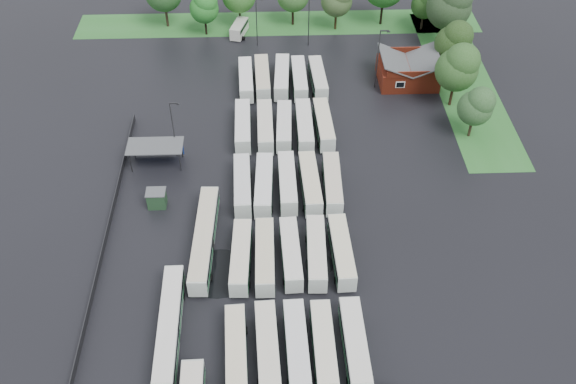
{
  "coord_description": "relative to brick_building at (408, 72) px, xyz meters",
  "views": [
    {
      "loc": [
        -0.31,
        -52.75,
        62.05
      ],
      "look_at": [
        2.0,
        12.0,
        2.5
      ],
      "focal_mm": 40.0,
      "sensor_mm": 36.0,
      "label": 1
    }
  ],
  "objects": [
    {
      "name": "lamp_post_ne",
      "position": [
        -5.71,
        -1.5,
        4.46
      ],
      "size": [
        1.68,
        0.33,
        10.9
      ],
      "color": "#2D2D30",
      "rests_on": "ground"
    },
    {
      "name": "bus_r2c3",
      "position": [
        -18.79,
        -41.31,
        -0.18
      ],
      "size": [
        2.7,
        11.1,
        3.07
      ],
      "rotation": [
        0.0,
        0.0,
        -0.03
      ],
      "color": "silver",
      "rests_on": "ground"
    },
    {
      "name": "lamp_post_back_w",
      "position": [
        -26.13,
        13.45,
        3.64
      ],
      "size": [
        1.46,
        0.28,
        9.48
      ],
      "color": "#2D2D30",
      "rests_on": "ground"
    },
    {
      "name": "wash_shed",
      "position": [
        -41.2,
        -20.74,
        1.12
      ],
      "size": [
        8.2,
        4.2,
        3.58
      ],
      "color": "#2D2D30",
      "rests_on": "ground"
    },
    {
      "name": "puddle_3",
      "position": [
        -18.4,
        -41.86,
        -1.86
      ],
      "size": [
        3.73,
        3.73,
        0.01
      ],
      "primitive_type": "cylinder",
      "color": "black",
      "rests_on": "ground"
    },
    {
      "name": "bus_r4c1",
      "position": [
        -25.01,
        -14.65,
        -0.14
      ],
      "size": [
        2.56,
        11.33,
        3.14
      ],
      "rotation": [
        0.0,
        0.0,
        0.01
      ],
      "color": "silver",
      "rests_on": "ground"
    },
    {
      "name": "bus_r3c4",
      "position": [
        -15.63,
        -28.31,
        -0.17
      ],
      "size": [
        2.65,
        11.13,
        3.08
      ],
      "rotation": [
        0.0,
        0.0,
        -0.03
      ],
      "color": "silver",
      "rests_on": "ground"
    },
    {
      "name": "bus_r5c3",
      "position": [
        -18.99,
        -0.98,
        -0.17
      ],
      "size": [
        2.48,
        11.08,
        3.08
      ],
      "rotation": [
        0.0,
        0.0,
        0.01
      ],
      "color": "silver",
      "rests_on": "ground"
    },
    {
      "name": "ground",
      "position": [
        -24.0,
        -42.77,
        -1.87
      ],
      "size": [
        160.0,
        160.0,
        0.0
      ],
      "primitive_type": "plane",
      "color": "black",
      "rests_on": "ground"
    },
    {
      "name": "bus_r3c3",
      "position": [
        -18.78,
        -28.25,
        -0.13
      ],
      "size": [
        2.88,
        11.43,
        3.16
      ],
      "rotation": [
        0.0,
        0.0,
        0.04
      ],
      "color": "silver",
      "rests_on": "ground"
    },
    {
      "name": "bus_r1c3",
      "position": [
        -18.94,
        -55.23,
        -0.18
      ],
      "size": [
        2.45,
        11.04,
        3.07
      ],
      "rotation": [
        0.0,
        0.0,
        0.01
      ],
      "color": "silver",
      "rests_on": "ground"
    },
    {
      "name": "lamp_post_nw",
      "position": [
        -38.38,
        -19.17,
        3.75
      ],
      "size": [
        1.49,
        0.29,
        9.67
      ],
      "color": "#2D2D30",
      "rests_on": "ground"
    },
    {
      "name": "bus_r3c2",
      "position": [
        -21.99,
        -27.91,
        -0.17
      ],
      "size": [
        2.52,
        11.13,
        3.09
      ],
      "rotation": [
        0.0,
        0.0,
        0.01
      ],
      "color": "silver",
      "rests_on": "ground"
    },
    {
      "name": "puddle_2",
      "position": [
        -31.16,
        -42.82,
        -1.86
      ],
      "size": [
        8.14,
        8.14,
        0.01
      ],
      "primitive_type": "cylinder",
      "color": "black",
      "rests_on": "ground"
    },
    {
      "name": "brick_building",
      "position": [
        0.0,
        0.0,
        0.0
      ],
      "size": [
        10.07,
        8.6,
        5.39
      ],
      "color": "maroon",
      "rests_on": "ground"
    },
    {
      "name": "west_fence",
      "position": [
        -46.2,
        -34.77,
        -1.27
      ],
      "size": [
        0.1,
        50.0,
        1.2
      ],
      "primitive_type": "cube",
      "color": "#2D2D30",
      "rests_on": "ground"
    },
    {
      "name": "tree_north_6",
      "position": [
        6.29,
        18.68,
        3.6
      ],
      "size": [
        5.14,
        5.14,
        8.51
      ],
      "color": "black",
      "rests_on": "ground"
    },
    {
      "name": "bus_r3c0",
      "position": [
        -28.34,
        -28.19,
        -0.18
      ],
      "size": [
        2.68,
        11.09,
        3.07
      ],
      "rotation": [
        0.0,
        0.0,
        0.03
      ],
      "color": "silver",
      "rests_on": "ground"
    },
    {
      "name": "bus_r2c2",
      "position": [
        -22.01,
        -41.33,
        -0.22
      ],
      "size": [
        2.7,
        10.84,
        2.99
      ],
      "rotation": [
        0.0,
        0.0,
        0.04
      ],
      "color": "silver",
      "rests_on": "ground"
    },
    {
      "name": "bus_r4c2",
      "position": [
        -22.04,
        -14.56,
        -0.21
      ],
      "size": [
        2.72,
        10.89,
        3.01
      ],
      "rotation": [
        0.0,
        0.0,
        -0.04
      ],
      "color": "silver",
      "rests_on": "ground"
    },
    {
      "name": "tree_east_1",
      "position": [
        6.19,
        -7.47,
        5.56
      ],
      "size": [
        6.97,
        6.97,
        11.55
      ],
      "color": "#311F12",
      "rests_on": "ground"
    },
    {
      "name": "bus_r4c0",
      "position": [
        -28.5,
        -14.41,
        -0.14
      ],
      "size": [
        2.61,
        11.33,
        3.14
      ],
      "rotation": [
        0.0,
        0.0,
        0.02
      ],
      "color": "silver",
      "rests_on": "ground"
    },
    {
      "name": "bus_r1c1",
      "position": [
        -25.13,
        -55.2,
        -0.16
      ],
      "size": [
        2.87,
        11.26,
        3.11
      ],
      "rotation": [
        0.0,
        0.0,
        0.05
      ],
      "color": "silver",
      "rests_on": "ground"
    },
    {
      "name": "bus_r3c1",
      "position": [
        -25.31,
        -28.3,
        -0.14
      ],
      "size": [
        2.81,
        11.33,
        3.13
      ],
      "rotation": [
        0.0,
        0.0,
        -0.04
      ],
      "color": "silver",
      "rests_on": "ground"
    },
    {
      "name": "bus_r1c4",
      "position": [
        -15.49,
        -55.16,
        -0.13
      ],
      "size": [
        2.59,
        11.38,
        3.16
      ],
      "rotation": [
        0.0,
        0.0,
        0.02
      ],
      "color": "silver",
      "rests_on": "ground"
    },
    {
      "name": "tree_east_2",
      "position": [
        7.83,
        1.89,
        4.91
      ],
      "size": [
        6.36,
        6.36,
        10.53
      ],
      "color": "black",
      "rests_on": "ground"
    },
    {
      "name": "bus_r2c0",
      "position": [
        -28.3,
        -41.66,
        -0.19
      ],
      "size": [
        2.74,
        11.05,
        3.05
      ],
      "rotation": [
        0.0,
        0.0,
        -0.04
      ],
      "color": "silver",
      "rests_on": "ground"
    },
    {
      "name": "tree_east_3",
      "position": [
        9.05,
        11.8,
        6.87
      ],
      "size": [
        8.2,
        8.2,
        13.58
      ],
      "color": "#392818",
      "rests_on": "ground"
    },
    {
      "name": "artic_bus_west_b",
      "position": [
        -33.07,
        -38.4,
        -0.12
      ],
      "size": [
        3.07,
        17.08,
        3.15
      ],
      "rotation": [
        0.0,
        0.0,
        -0.04
      ],
      "color": "silver",
      "rests_on": "ground"
    },
    {
      "name": "bus_r2c4",
      "position": [
        -15.6,
        -41.25,
        -0.17
      ],
      "size": [
        2.74,
        11.14,
        3.08
      ],
      "rotation": [
        0.0,
        0.0,
        0.04
      ],
      "color": "silver",
      "rests_on": "ground"
    },
    {
      "name": "bus_r5c4",
      "position": [
        -15.74,
        -0.83,
        -0.22
      ],
      "size": [
        2.82,
        10.87,
        3.0
      ],
      "rotation": [
        0.0,
        0.0,
        0.05
      ],
      "color": "silver",
      "rests_on": "ground"
    },
    {
      "name": "tree_north_1",
      "position": [
        -36.06,
        18.05,
        4.03
      ],
      "size": [
        5.53,
        5.53,
        9.17
      ],
      "color": "black",
      "rests_on": "ground"
    },
    {
      "name": "utility_hut",
      "position": [
        -40.2,
        -30.17,
        -0.55
      ],
      "size": [
        2.7,
        2.2,
        2.62
      ],
      "color": "#1C3C20",
      "rests_on": "ground"
    },
    {
      "name": "lamp_post_back_e",
      "position": [
        -16.43,
        13.2,
        4.47
      ],
      "size": [
        1.68,
        0.33,
        10.92
      ],
      "color": "#2D2D30",
      "rests_on": "ground"
    },
    {
      "name": "tree_east_4",
      "position": [
        9.34,
        19.59,
        3.52
      ],
      "size": [
        5.06,
        5.06,
        8.38
      ],
      "color": "black",
      "rests_on": "ground"
    },
    {
      "name": "bus_r5c2",
      "position": [
        -21.98,
        -0.52,
        -0.14
      ],
      "size": [
        2.97,
        11.41,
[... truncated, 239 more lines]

